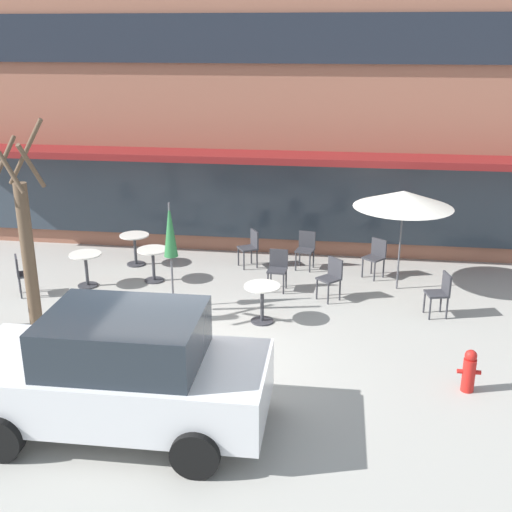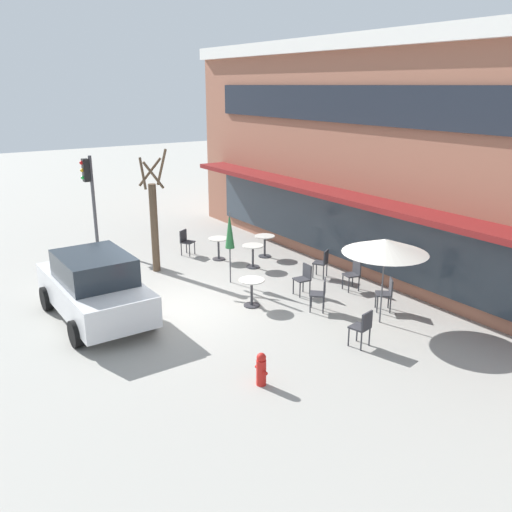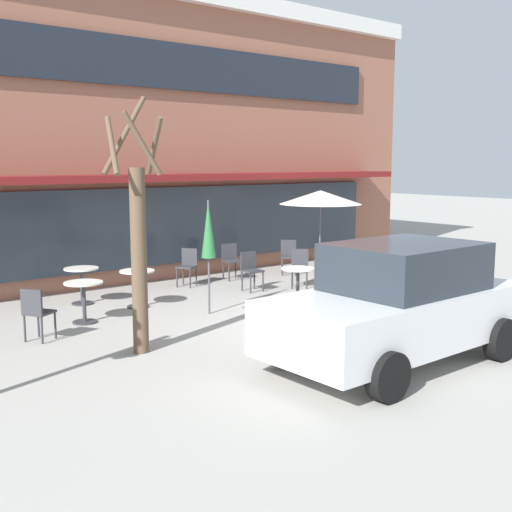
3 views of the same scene
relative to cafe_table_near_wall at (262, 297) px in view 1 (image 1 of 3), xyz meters
name	(u,v)px [view 1 (image 1 of 3)]	position (x,y,z in m)	size (l,w,h in m)	color
ground_plane	(191,363)	(-0.97, -1.83, -0.52)	(80.00, 80.00, 0.00)	#9E9B93
building_facade	(266,94)	(-0.97, 8.14, 3.10)	(17.92, 9.10, 7.22)	#935B47
cafe_table_near_wall	(262,297)	(0.00, 0.00, 0.00)	(0.70, 0.70, 0.76)	#333338
cafe_table_streetside	(86,264)	(-4.08, 1.31, 0.00)	(0.70, 0.70, 0.76)	#333338
cafe_table_by_tree	(153,259)	(-2.71, 1.83, 0.00)	(0.70, 0.70, 0.76)	#333338
cafe_table_mid_patio	(135,244)	(-3.46, 2.81, 0.00)	(0.70, 0.70, 0.76)	#333338
patio_umbrella_green_folded	(403,199)	(2.71, 2.11, 1.51)	(2.10, 2.10, 2.20)	#4C4C51
patio_umbrella_cream_folded	(170,231)	(-1.90, 0.47, 1.11)	(0.28, 0.28, 2.20)	#4C4C51
cafe_chair_0	(376,255)	(2.25, 2.80, 0.01)	(0.56, 0.56, 0.89)	#333338
cafe_chair_1	(278,267)	(0.12, 1.71, 0.01)	(0.43, 0.43, 0.89)	#333338
cafe_chair_2	(306,247)	(0.63, 3.15, 0.01)	(0.47, 0.47, 0.89)	#333338
cafe_chair_3	(23,272)	(-5.20, 0.63, 0.01)	(0.55, 0.55, 0.89)	#333338
cafe_chair_4	(332,276)	(1.29, 1.33, 0.01)	(0.57, 0.57, 0.89)	#333338
cafe_chair_5	(441,291)	(3.43, 0.77, 0.01)	(0.48, 0.48, 0.89)	#333338
cafe_chair_6	(251,246)	(-0.68, 3.09, 0.01)	(0.55, 0.55, 0.89)	#333338
parked_sedan	(119,372)	(-1.50, -3.78, 0.36)	(4.22, 2.06, 1.76)	silver
street_tree	(27,245)	(-4.17, -0.95, 1.17)	(0.87, 0.85, 3.92)	brown
fire_hydrant	(469,370)	(3.52, -2.08, -0.16)	(0.36, 0.20, 0.71)	red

